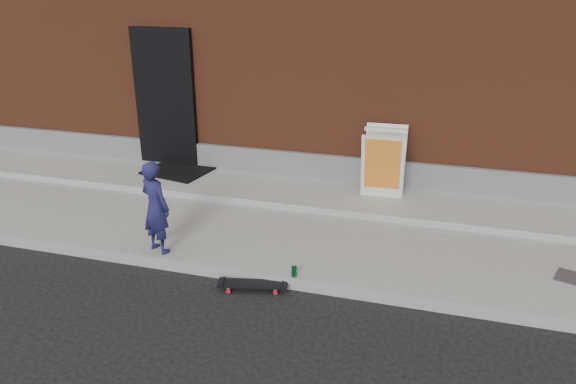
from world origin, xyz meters
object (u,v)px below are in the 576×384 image
(skateboard, at_px, (253,284))
(soda_can, at_px, (294,272))
(pizza_sign, at_px, (384,162))
(child, at_px, (156,207))

(skateboard, xyz_separation_m, soda_can, (0.44, 0.17, 0.14))
(pizza_sign, relative_size, soda_can, 8.28)
(skateboard, height_order, pizza_sign, pizza_sign)
(skateboard, xyz_separation_m, pizza_sign, (1.11, 2.67, 0.69))
(child, xyz_separation_m, soda_can, (1.77, -0.15, -0.52))
(pizza_sign, height_order, soda_can, pizza_sign)
(child, xyz_separation_m, pizza_sign, (2.44, 2.35, 0.03))
(child, distance_m, soda_can, 1.86)
(child, distance_m, pizza_sign, 3.39)
(child, height_order, skateboard, child)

